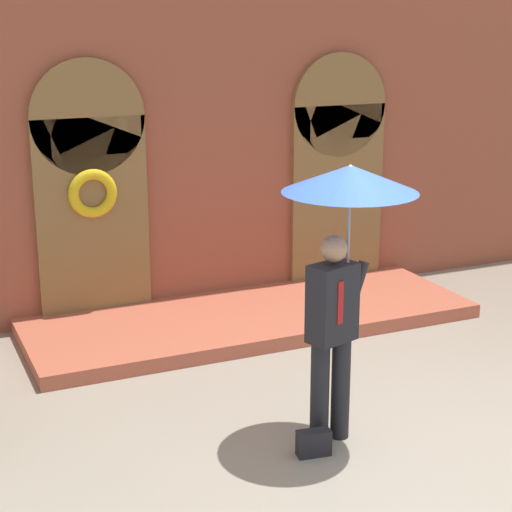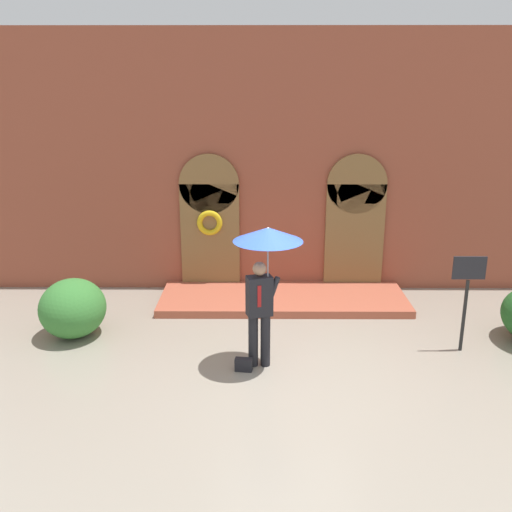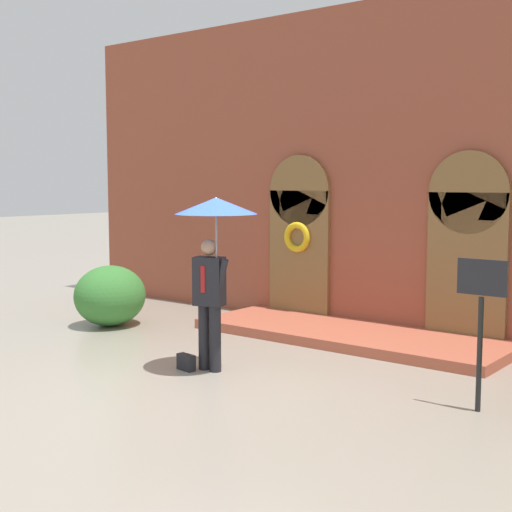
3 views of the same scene
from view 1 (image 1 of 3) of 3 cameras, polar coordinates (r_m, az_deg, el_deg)
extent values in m
plane|color=gray|center=(7.59, 9.17, -11.91)|extent=(80.00, 80.00, 0.00)
cube|color=brown|center=(10.49, -2.97, 11.99)|extent=(14.00, 0.50, 5.60)
cube|color=brown|center=(9.99, -10.82, 2.23)|extent=(1.30, 0.08, 2.40)
cylinder|color=brown|center=(9.78, -11.18, 9.07)|extent=(1.30, 0.08, 1.30)
cube|color=brown|center=(11.13, 5.41, 3.84)|extent=(1.30, 0.08, 2.40)
cylinder|color=brown|center=(10.95, 5.58, 10.00)|extent=(1.30, 0.08, 1.30)
torus|color=gold|center=(9.85, -10.83, 4.12)|extent=(0.56, 0.12, 0.56)
cube|color=#AA523A|center=(10.01, -0.35, -4.15)|extent=(5.20, 1.80, 0.16)
cylinder|color=black|center=(7.28, 4.27, -9.05)|extent=(0.16, 0.16, 0.90)
cylinder|color=black|center=(7.37, 5.66, -8.76)|extent=(0.16, 0.16, 0.90)
cube|color=black|center=(7.03, 5.12, -3.13)|extent=(0.45, 0.35, 0.66)
cube|color=#A51919|center=(6.91, 5.65, -3.13)|extent=(0.06, 0.03, 0.36)
sphere|color=#A87A5B|center=(6.89, 5.21, 0.49)|extent=(0.22, 0.22, 0.22)
cylinder|color=black|center=(7.10, 6.69, -2.12)|extent=(0.22, 0.09, 0.46)
cylinder|color=gray|center=(6.97, 6.15, 0.29)|extent=(0.02, 0.02, 0.98)
cone|color=#284CB7|center=(6.83, 6.30, 5.14)|extent=(1.10, 1.10, 0.22)
cone|color=white|center=(6.83, 6.31, 5.27)|extent=(0.61, 0.60, 0.20)
cube|color=black|center=(7.20, 3.87, -12.33)|extent=(0.29, 0.16, 0.22)
camera|label=2|loc=(4.38, 108.90, 8.32)|focal=40.00mm
camera|label=3|loc=(9.80, 72.66, -0.83)|focal=50.00mm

